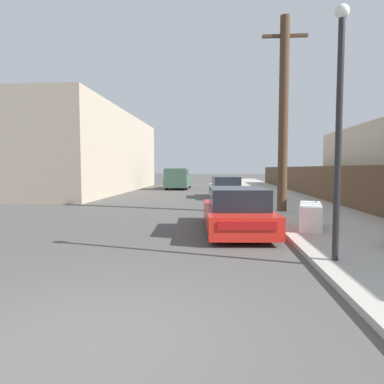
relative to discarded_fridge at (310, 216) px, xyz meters
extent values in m
plane|color=#4F4C49|center=(-4.07, -6.71, -0.49)|extent=(220.00, 220.00, 0.00)
cube|color=#ADA89E|center=(1.23, 16.79, -0.43)|extent=(4.20, 63.00, 0.12)
cube|color=silver|center=(0.00, 0.00, -0.01)|extent=(0.99, 1.77, 0.71)
cube|color=white|center=(0.00, 0.00, 0.36)|extent=(0.95, 1.70, 0.03)
cube|color=#333335|center=(0.29, 0.46, 0.38)|extent=(0.08, 0.20, 0.02)
cube|color=gray|center=(0.07, 0.26, 0.37)|extent=(0.61, 0.22, 0.01)
cube|color=gray|center=(-0.06, -0.24, 0.37)|extent=(0.61, 0.22, 0.01)
cube|color=red|center=(-2.17, 0.16, -0.05)|extent=(2.10, 4.79, 0.59)
cube|color=black|center=(-2.14, -0.26, 0.54)|extent=(1.69, 2.34, 0.59)
cube|color=#B21414|center=(-2.01, -2.18, 0.05)|extent=(1.40, 0.12, 0.21)
cylinder|color=black|center=(-3.04, 1.56, -0.17)|extent=(0.24, 0.65, 0.64)
cylinder|color=black|center=(-1.49, 1.66, -0.17)|extent=(0.24, 0.65, 0.64)
cylinder|color=black|center=(-2.85, -1.33, -0.17)|extent=(0.24, 0.65, 0.64)
cylinder|color=black|center=(-1.29, -1.23, -0.17)|extent=(0.24, 0.65, 0.64)
cube|color=silver|center=(-2.22, 11.87, -0.01)|extent=(2.25, 4.74, 0.68)
cube|color=black|center=(-2.20, 11.69, 0.59)|extent=(1.82, 2.70, 0.53)
cube|color=#B21414|center=(-2.02, 9.57, 0.11)|extent=(1.45, 0.16, 0.24)
cylinder|color=black|center=(-3.15, 13.22, -0.18)|extent=(0.25, 0.63, 0.61)
cylinder|color=black|center=(-1.53, 13.36, -0.18)|extent=(0.25, 0.63, 0.61)
cylinder|color=black|center=(-2.90, 10.39, -0.18)|extent=(0.25, 0.63, 0.61)
cylinder|color=black|center=(-1.29, 10.53, -0.18)|extent=(0.25, 0.63, 0.61)
cube|color=#385647|center=(-6.31, 20.98, 0.18)|extent=(2.01, 5.25, 0.92)
cube|color=#385647|center=(-6.31, 19.54, 1.00)|extent=(1.88, 2.37, 0.73)
cube|color=black|center=(-6.31, 19.54, 1.02)|extent=(1.92, 2.32, 0.40)
cylinder|color=black|center=(-5.47, 19.35, -0.07)|extent=(0.26, 0.83, 0.83)
cylinder|color=black|center=(-7.15, 19.36, -0.07)|extent=(0.26, 0.83, 0.83)
cylinder|color=black|center=(-5.47, 22.61, -0.07)|extent=(0.26, 0.83, 0.83)
cylinder|color=black|center=(-7.15, 22.61, -0.07)|extent=(0.26, 0.83, 0.83)
cylinder|color=#4C3826|center=(-0.06, 4.17, 3.55)|extent=(0.39, 0.39, 7.84)
cube|color=#4C3826|center=(-0.06, 4.17, 6.68)|extent=(1.80, 0.12, 0.12)
cylinder|color=#232326|center=(-0.45, -3.49, 1.88)|extent=(0.12, 0.12, 4.50)
sphere|color=white|center=(-0.45, -3.49, 4.26)|extent=(0.26, 0.26, 0.26)
cube|color=brown|center=(3.18, 13.39, 0.57)|extent=(0.08, 38.99, 1.88)
cube|color=tan|center=(-13.31, 17.36, 2.64)|extent=(7.00, 20.47, 6.27)
camera|label=1|loc=(-2.70, -10.15, 1.40)|focal=32.00mm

